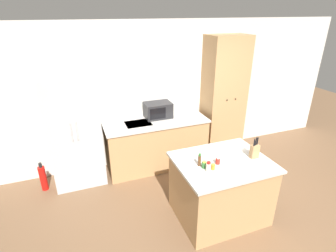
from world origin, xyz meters
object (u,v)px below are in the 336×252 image
Objects in this scene: pantry_cabinet at (223,98)px; refrigerator at (75,132)px; knife_block at (255,151)px; spice_bottle_tall_dark at (204,165)px; fire_extinguisher at (43,178)px; spice_bottle_pale_salt at (218,161)px; spice_bottle_amber_oil at (213,167)px; spice_bottle_short_red at (199,160)px; spice_bottle_green_herb at (208,167)px; microwave at (158,110)px.

refrigerator is at bearing -178.92° from pantry_cabinet.
pantry_cabinet is 1.82m from knife_block.
spice_bottle_tall_dark is 0.19× the size of fire_extinguisher.
knife_block reaches higher than fire_extinguisher.
fire_extinguisher is (-3.39, -0.13, -0.95)m from pantry_cabinet.
spice_bottle_amber_oil is at bearing -142.89° from spice_bottle_pale_salt.
spice_bottle_short_red is 0.19m from spice_bottle_amber_oil.
pantry_cabinet is 23.92× the size of spice_bottle_pale_salt.
spice_bottle_amber_oil is at bearing 10.06° from spice_bottle_green_herb.
spice_bottle_tall_dark is 1.11× the size of spice_bottle_amber_oil.
spice_bottle_amber_oil is (0.10, -1.85, -0.12)m from microwave.
spice_bottle_amber_oil is 0.65× the size of spice_bottle_green_herb.
spice_bottle_green_herb is (0.02, -1.87, -0.10)m from microwave.
spice_bottle_amber_oil is (-0.66, -0.06, -0.06)m from knife_block.
spice_bottle_short_red is at bearing -47.53° from refrigerator.
spice_bottle_tall_dark is at bearing -127.61° from pantry_cabinet.
pantry_cabinet reaches higher than spice_bottle_short_red.
spice_bottle_green_herb is at bearing -49.31° from refrigerator.
fire_extinguisher is at bearing 143.54° from spice_bottle_short_red.
spice_bottle_pale_salt is 0.19× the size of fire_extinguisher.
pantry_cabinet is 4.84× the size of microwave.
spice_bottle_green_herb is at bearing -89.32° from microwave.
knife_block reaches higher than spice_bottle_short_red.
spice_bottle_short_red is at bearing -129.43° from pantry_cabinet.
spice_bottle_tall_dark reaches higher than fire_extinguisher.
microwave is 1.62× the size of knife_block.
refrigerator reaches higher than spice_bottle_green_herb.
spice_bottle_tall_dark is 0.09m from spice_bottle_green_herb.
knife_block is 3.47× the size of spice_bottle_amber_oil.
knife_block is 1.72× the size of spice_bottle_short_red.
refrigerator is at bearing 136.07° from spice_bottle_pale_salt.
refrigerator is at bearing 132.47° from spice_bottle_short_red.
pantry_cabinet is at bearing 55.40° from spice_bottle_amber_oil.
spice_bottle_tall_dark is at bearing -89.68° from microwave.
pantry_cabinet is 13.52× the size of spice_bottle_short_red.
microwave is (1.47, 0.13, 0.13)m from refrigerator.
refrigerator is at bearing 131.92° from spice_bottle_tall_dark.
spice_bottle_short_red is (1.45, -1.58, 0.05)m from refrigerator.
microwave is 5.63× the size of spice_bottle_amber_oil.
spice_bottle_short_red is at bearing 106.26° from spice_bottle_green_herb.
spice_bottle_green_herb is at bearing -73.74° from spice_bottle_short_red.
spice_bottle_short_red reaches higher than spice_bottle_pale_salt.
spice_bottle_green_herb reaches higher than spice_bottle_amber_oil.
pantry_cabinet reaches higher than spice_bottle_pale_salt.
fire_extinguisher is (-2.16, 1.65, -0.72)m from spice_bottle_amber_oil.
spice_bottle_short_red is 2.01× the size of spice_bottle_amber_oil.
refrigerator is at bearing -175.12° from microwave.
spice_bottle_amber_oil is at bearing -47.74° from refrigerator.
fire_extinguisher is at bearing 142.62° from spice_bottle_amber_oil.
spice_bottle_green_herb is at bearing -82.01° from spice_bottle_tall_dark.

